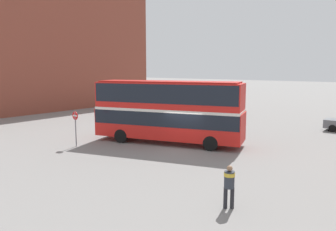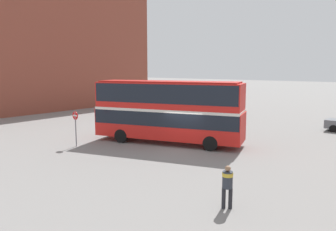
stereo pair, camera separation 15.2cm
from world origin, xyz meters
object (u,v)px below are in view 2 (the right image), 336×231
no_entry_sign (76,123)px  pedestrian_foreground (227,182)px  parked_car_kerb_near (172,105)px  double_decker_bus (168,108)px

no_entry_sign → pedestrian_foreground: bearing=-10.7°
pedestrian_foreground → no_entry_sign: (-13.24, 2.51, 0.58)m
pedestrian_foreground → parked_car_kerb_near: bearing=6.4°
double_decker_bus → parked_car_kerb_near: (-10.86, 14.31, -1.83)m
parked_car_kerb_near → pedestrian_foreground: bearing=120.9°
double_decker_bus → no_entry_sign: (-4.36, -4.85, -0.95)m
pedestrian_foreground → no_entry_sign: no_entry_sign is taller
double_decker_bus → parked_car_kerb_near: bearing=109.7°
no_entry_sign → parked_car_kerb_near: bearing=108.7°
double_decker_bus → pedestrian_foreground: size_ratio=6.39×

